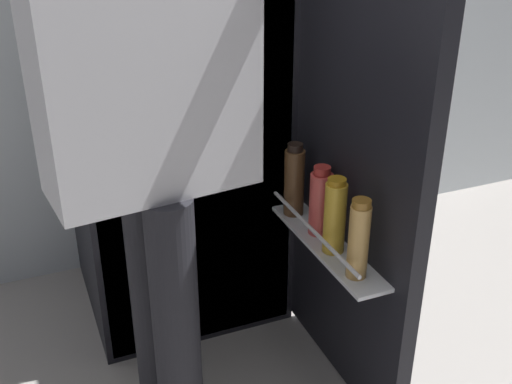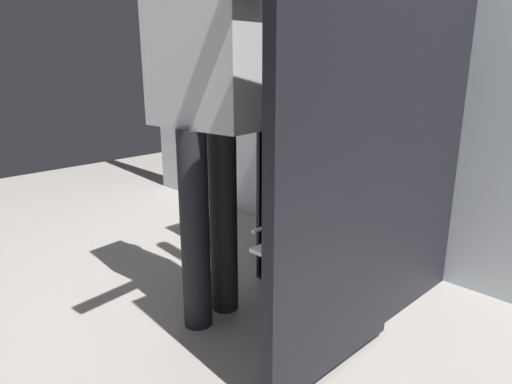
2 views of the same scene
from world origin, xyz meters
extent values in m
cube|color=black|center=(0.00, 0.58, 0.82)|extent=(0.70, 0.66, 1.65)
cube|color=white|center=(0.00, 0.25, 0.82)|extent=(0.66, 0.01, 1.61)
cube|color=white|center=(0.00, 0.30, 0.76)|extent=(0.62, 0.09, 0.01)
cube|color=black|center=(0.37, -0.08, 0.82)|extent=(0.05, 0.66, 1.57)
cube|color=white|center=(0.29, -0.08, 0.52)|extent=(0.11, 0.55, 0.01)
cylinder|color=silver|center=(0.24, -0.08, 0.58)|extent=(0.01, 0.53, 0.01)
cylinder|color=brown|center=(0.28, 0.13, 0.64)|extent=(0.06, 0.06, 0.22)
cylinder|color=black|center=(0.28, 0.13, 0.76)|extent=(0.05, 0.05, 0.02)
cylinder|color=#DB4C47|center=(0.30, -0.02, 0.62)|extent=(0.07, 0.07, 0.20)
cylinder|color=#B22D28|center=(0.30, -0.02, 0.73)|extent=(0.05, 0.05, 0.02)
cylinder|color=tan|center=(0.29, -0.26, 0.63)|extent=(0.06, 0.06, 0.21)
cylinder|color=#996623|center=(0.29, -0.26, 0.75)|extent=(0.05, 0.05, 0.02)
cylinder|color=gold|center=(0.29, -0.13, 0.63)|extent=(0.06, 0.06, 0.21)
cylinder|color=#BC8419|center=(0.29, -0.13, 0.75)|extent=(0.05, 0.05, 0.02)
cylinder|color=black|center=(-0.24, -0.06, 0.42)|extent=(0.12, 0.12, 0.84)
cylinder|color=black|center=(-0.21, -0.23, 0.42)|extent=(0.12, 0.12, 0.84)
cube|color=silver|center=(-0.23, -0.15, 1.14)|extent=(0.50, 0.28, 0.59)
cylinder|color=silver|center=(-0.25, 0.09, 1.11)|extent=(0.08, 0.08, 0.56)
camera|label=1|loc=(-0.51, -1.47, 1.48)|focal=43.51mm
camera|label=2|loc=(1.22, -1.29, 1.11)|focal=32.62mm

